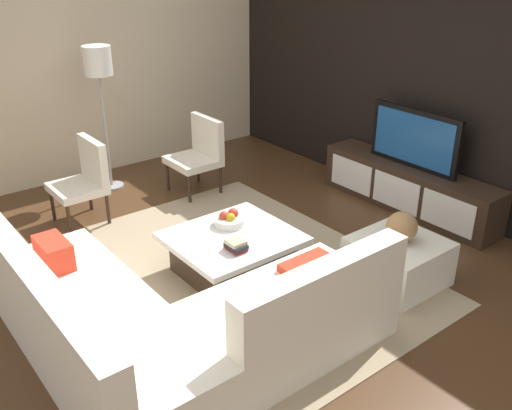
# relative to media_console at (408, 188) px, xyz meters

# --- Properties ---
(ground_plane) EXTENTS (14.00, 14.00, 0.00)m
(ground_plane) POSITION_rel_media_console_xyz_m (0.00, -2.40, -0.25)
(ground_plane) COLOR #4C301C
(feature_wall_back) EXTENTS (6.40, 0.12, 2.80)m
(feature_wall_back) POSITION_rel_media_console_xyz_m (0.00, 0.30, 1.15)
(feature_wall_back) COLOR black
(feature_wall_back) RESTS_ON ground
(side_wall_left) EXTENTS (0.12, 5.20, 2.80)m
(side_wall_left) POSITION_rel_media_console_xyz_m (-3.20, -2.20, 1.15)
(side_wall_left) COLOR beige
(side_wall_left) RESTS_ON ground
(area_rug) EXTENTS (3.31, 2.78, 0.01)m
(area_rug) POSITION_rel_media_console_xyz_m (-0.10, -2.40, -0.24)
(area_rug) COLOR tan
(area_rug) RESTS_ON ground
(media_console) EXTENTS (2.10, 0.43, 0.50)m
(media_console) POSITION_rel_media_console_xyz_m (0.00, 0.00, 0.00)
(media_console) COLOR #332319
(media_console) RESTS_ON ground
(television) EXTENTS (1.08, 0.06, 0.62)m
(television) POSITION_rel_media_console_xyz_m (0.00, 0.00, 0.56)
(television) COLOR black
(television) RESTS_ON media_console
(sectional_couch) EXTENTS (2.31, 2.29, 0.82)m
(sectional_couch) POSITION_rel_media_console_xyz_m (0.50, -3.29, 0.03)
(sectional_couch) COLOR silver
(sectional_couch) RESTS_ON ground
(coffee_table) EXTENTS (0.95, 1.05, 0.38)m
(coffee_table) POSITION_rel_media_console_xyz_m (-0.10, -2.30, -0.05)
(coffee_table) COLOR #332319
(coffee_table) RESTS_ON ground
(accent_chair_near) EXTENTS (0.53, 0.49, 0.87)m
(accent_chair_near) POSITION_rel_media_console_xyz_m (-1.92, -2.85, 0.24)
(accent_chair_near) COLOR #332319
(accent_chair_near) RESTS_ON ground
(floor_lamp) EXTENTS (0.31, 0.31, 1.66)m
(floor_lamp) POSITION_rel_media_console_xyz_m (-2.59, -2.28, 1.14)
(floor_lamp) COLOR #A5A5AA
(floor_lamp) RESTS_ON ground
(ottoman) EXTENTS (0.70, 0.70, 0.40)m
(ottoman) POSITION_rel_media_console_xyz_m (0.88, -1.26, -0.05)
(ottoman) COLOR silver
(ottoman) RESTS_ON ground
(fruit_bowl) EXTENTS (0.28, 0.28, 0.14)m
(fruit_bowl) POSITION_rel_media_console_xyz_m (-0.28, -2.19, 0.18)
(fruit_bowl) COLOR silver
(fruit_bowl) RESTS_ON coffee_table
(accent_chair_far) EXTENTS (0.56, 0.50, 0.87)m
(accent_chair_far) POSITION_rel_media_console_xyz_m (-1.85, -1.48, 0.24)
(accent_chair_far) COLOR #332319
(accent_chair_far) RESTS_ON ground
(decorative_ball) EXTENTS (0.26, 0.26, 0.26)m
(decorative_ball) POSITION_rel_media_console_xyz_m (0.88, -1.26, 0.28)
(decorative_ball) COLOR #997247
(decorative_ball) RESTS_ON ottoman
(book_stack) EXTENTS (0.19, 0.14, 0.09)m
(book_stack) POSITION_rel_media_console_xyz_m (0.12, -2.42, 0.18)
(book_stack) COLOR maroon
(book_stack) RESTS_ON coffee_table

